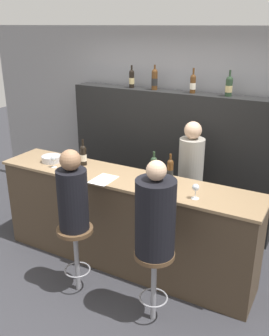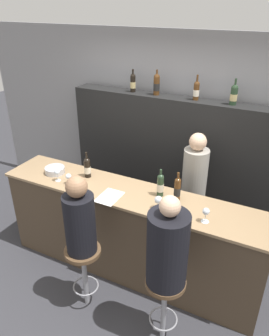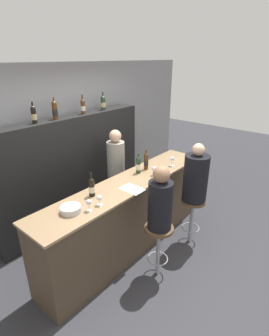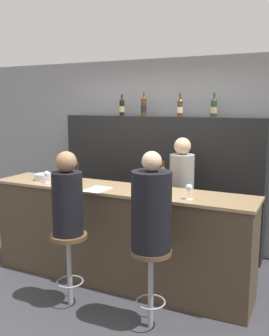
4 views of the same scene
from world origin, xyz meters
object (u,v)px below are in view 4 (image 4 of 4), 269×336
(wine_bottle_backbar_1, at_px, (144,106))
(wine_glass_3, at_px, (189,188))
(wine_bottle_backbar_0, at_px, (122,107))
(wine_bottle_backbar_3, at_px, (214,108))
(guest_seated_right, at_px, (151,208))
(wine_bottle_counter_1, at_px, (147,177))
(wine_glass_2, at_px, (144,185))
(bar_stool_left, at_px, (69,250))
(bar_stool_right, at_px, (151,267))
(wine_bottle_counter_2, at_px, (163,178))
(wine_glass_0, at_px, (47,174))
(metal_bowl, at_px, (44,177))
(wine_bottle_counter_0, at_px, (76,171))
(wine_bottle_backbar_2, at_px, (180,108))
(wine_glass_1, at_px, (58,177))
(bartender, at_px, (181,207))
(guest_seated_left, at_px, (67,198))

(wine_bottle_backbar_1, relative_size, wine_glass_3, 2.11)
(wine_bottle_backbar_0, distance_m, wine_glass_3, 2.11)
(wine_bottle_backbar_3, xyz_separation_m, guest_seated_right, (-0.04, -1.86, -0.83))
(wine_bottle_backbar_0, xyz_separation_m, wine_glass_3, (1.44, -1.35, -0.75))
(wine_bottle_backbar_0, bearing_deg, wine_bottle_counter_1, -51.60)
(wine_glass_2, xyz_separation_m, bar_stool_left, (-0.57, -0.51, -0.62))
(wine_bottle_backbar_3, relative_size, bar_stool_right, 0.41)
(wine_bottle_backbar_3, bearing_deg, bar_stool_right, -91.09)
(wine_glass_3, xyz_separation_m, bar_stool_right, (-0.17, -0.51, -0.62))
(wine_bottle_counter_2, bearing_deg, wine_glass_0, -170.15)
(wine_bottle_backbar_0, bearing_deg, metal_bowl, -108.60)
(wine_bottle_counter_0, xyz_separation_m, wine_glass_2, (0.98, -0.23, -0.02))
(wine_bottle_backbar_3, relative_size, wine_glass_2, 2.14)
(wine_bottle_backbar_0, relative_size, wine_bottle_backbar_2, 0.97)
(wine_bottle_counter_0, distance_m, wine_bottle_backbar_1, 1.39)
(wine_glass_0, bearing_deg, bar_stool_left, -37.70)
(bar_stool_left, bearing_deg, wine_glass_1, 134.63)
(wine_glass_0, xyz_separation_m, bartender, (1.33, 0.86, -0.44))
(wine_bottle_backbar_1, height_order, bartender, wine_bottle_backbar_1)
(wine_bottle_counter_2, height_order, wine_glass_3, wine_bottle_counter_2)
(guest_seated_left, height_order, bar_stool_right, guest_seated_left)
(metal_bowl, bearing_deg, wine_glass_3, -4.13)
(wine_glass_0, distance_m, guest_seated_left, 0.83)
(wine_bottle_backbar_1, height_order, bar_stool_right, wine_bottle_backbar_1)
(wine_bottle_counter_2, height_order, wine_bottle_backbar_3, wine_bottle_backbar_3)
(wine_bottle_backbar_1, height_order, guest_seated_right, wine_bottle_backbar_1)
(wine_bottle_counter_1, height_order, wine_glass_1, wine_bottle_counter_1)
(wine_glass_2, relative_size, guest_seated_left, 0.17)
(wine_bottle_counter_2, bearing_deg, guest_seated_right, -75.31)
(wine_bottle_backbar_3, height_order, bar_stool_right, wine_bottle_backbar_3)
(wine_glass_2, distance_m, bar_stool_left, 0.98)
(guest_seated_right, relative_size, bartender, 0.54)
(guest_seated_left, distance_m, bar_stool_right, 1.02)
(wine_bottle_backbar_1, xyz_separation_m, metal_bowl, (-0.75, -1.22, -0.83))
(wine_glass_2, bearing_deg, wine_glass_1, 180.00)
(wine_glass_1, distance_m, bar_stool_left, 0.93)
(wine_bottle_backbar_2, bearing_deg, wine_glass_2, -85.35)
(wine_bottle_counter_2, distance_m, wine_bottle_backbar_0, 1.71)
(metal_bowl, distance_m, bartender, 1.69)
(wine_bottle_backbar_2, height_order, metal_bowl, wine_bottle_backbar_2)
(wine_bottle_backbar_3, bearing_deg, guest_seated_left, -116.09)
(wine_glass_1, xyz_separation_m, guest_seated_right, (1.37, -0.51, -0.07))
(wine_bottle_backbar_2, relative_size, wine_glass_1, 2.41)
(wine_bottle_counter_1, relative_size, wine_bottle_backbar_2, 1.01)
(guest_seated_right, bearing_deg, wine_bottle_counter_0, 150.07)
(bar_stool_left, bearing_deg, guest_seated_right, 0.00)
(wine_glass_2, bearing_deg, guest_seated_right, -59.28)
(metal_bowl, relative_size, guest_seated_right, 0.27)
(wine_glass_3, xyz_separation_m, bar_stool_left, (-1.04, -0.51, -0.62))
(wine_bottle_counter_0, relative_size, guest_seated_left, 0.38)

